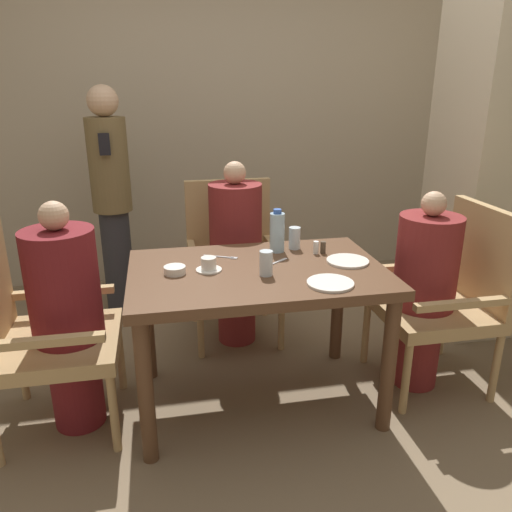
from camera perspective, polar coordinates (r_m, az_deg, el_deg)
name	(u,v)px	position (r m, az deg, el deg)	size (l,w,h in m)	color
ground_plane	(257,399)	(2.75, 0.17, -16.06)	(16.00, 16.00, 0.00)	#7A664C
wall_back	(210,107)	(4.16, -5.30, 16.58)	(8.00, 0.06, 2.80)	tan
pillar_stone	(499,123)	(3.53, 26.01, 13.50)	(0.60, 0.60, 2.70)	beige
dining_table	(258,289)	(2.44, 0.18, -3.76)	(1.22, 0.80, 0.74)	brown
chair_left_side	(33,328)	(2.51, -24.10, -7.48)	(0.56, 0.56, 0.99)	tan
diner_in_left_chair	(67,316)	(2.46, -20.75, -6.46)	(0.32, 0.32, 1.11)	maroon
chair_far_side	(232,255)	(3.24, -2.73, 0.17)	(0.56, 0.56, 0.99)	tan
diner_in_far_chair	(236,253)	(3.08, -2.32, 0.39)	(0.32, 0.32, 1.16)	maroon
chair_right_side	(449,292)	(2.86, 21.23, -3.87)	(0.56, 0.56, 0.99)	tan
diner_in_right_chair	(424,290)	(2.77, 18.60, -3.68)	(0.32, 0.32, 1.08)	maroon
standing_host	(112,195)	(3.61, -16.16, 6.68)	(0.27, 0.30, 1.58)	#2D2D33
plate_main_left	(330,283)	(2.23, 8.49, -3.09)	(0.21, 0.21, 0.01)	white
plate_main_right	(348,261)	(2.52, 10.42, -0.56)	(0.21, 0.21, 0.01)	white
teacup_with_saucer	(209,265)	(2.37, -5.43, -1.04)	(0.12, 0.12, 0.07)	white
bowl_small	(175,270)	(2.36, -9.27, -1.59)	(0.10, 0.10, 0.04)	white
water_bottle	(277,232)	(2.61, 2.43, 2.77)	(0.08, 0.08, 0.23)	#A3C6DB
glass_tall_near	(266,263)	(2.30, 1.16, -0.82)	(0.06, 0.06, 0.12)	silver
glass_tall_mid	(295,238)	(2.68, 4.43, 2.07)	(0.06, 0.06, 0.12)	silver
salt_shaker	(316,247)	(2.61, 6.86, 0.97)	(0.03, 0.03, 0.07)	white
pepper_shaker	(323,247)	(2.63, 7.67, 0.99)	(0.03, 0.03, 0.06)	#4C3D2D
fork_beside_plate	(224,257)	(2.55, -3.66, -0.13)	(0.17, 0.09, 0.00)	silver
knife_beside_plate	(276,263)	(2.47, 2.29, -0.76)	(0.16, 0.13, 0.00)	silver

